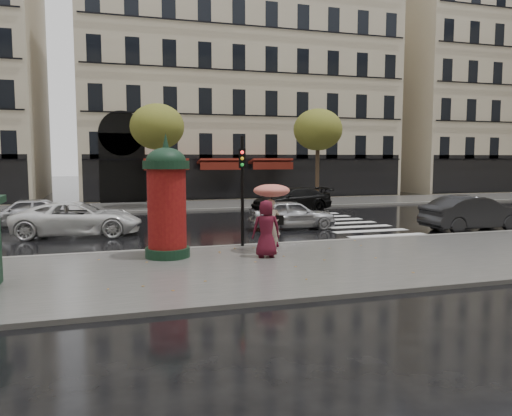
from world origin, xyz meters
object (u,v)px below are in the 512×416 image
object	(u,v)px
car_darkgrey	(473,213)
car_white	(78,219)
woman_red	(269,225)
car_black	(291,200)
car_silver	(292,214)
man_burgundy	(266,229)
woman_umbrella	(272,206)
traffic_light	(242,180)
morris_column	(167,198)
car_far_silver	(24,212)

from	to	relation	value
car_darkgrey	car_white	xyz separation A→B (m)	(-16.85, 3.62, -0.06)
woman_red	car_black	world-z (taller)	woman_red
woman_red	car_white	bearing A→B (deg)	-51.21
car_silver	car_darkgrey	world-z (taller)	car_darkgrey
man_burgundy	car_black	bearing A→B (deg)	-105.72
woman_umbrella	car_darkgrey	bearing A→B (deg)	14.41
woman_umbrella	traffic_light	xyz separation A→B (m)	(-0.67, 1.22, 0.81)
woman_umbrella	man_burgundy	bearing A→B (deg)	-118.53
car_silver	car_black	size ratio (longest dim) A/B	0.79
morris_column	car_darkgrey	distance (m)	14.21
traffic_light	car_darkgrey	xyz separation A→B (m)	(11.13, 1.47, -1.69)
woman_umbrella	woman_red	xyz separation A→B (m)	(0.17, 0.78, -0.75)
woman_umbrella	man_burgundy	size ratio (longest dim) A/B	1.29
car_black	traffic_light	bearing A→B (deg)	-35.12
car_white	woman_red	bearing A→B (deg)	-123.55
car_silver	car_white	xyz separation A→B (m)	(-9.27, 0.77, 0.04)
car_silver	car_darkgrey	size ratio (longest dim) A/B	0.84
woman_red	car_far_silver	distance (m)	12.80
woman_umbrella	car_black	world-z (taller)	woman_umbrella
car_white	car_black	distance (m)	13.42
car_silver	car_white	world-z (taller)	car_white
morris_column	car_darkgrey	xyz separation A→B (m)	(13.92, 2.61, -1.20)
morris_column	car_darkgrey	world-z (taller)	morris_column
woman_red	man_burgundy	bearing A→B (deg)	57.56
car_darkgrey	car_far_silver	distance (m)	20.64
car_silver	traffic_light	bearing A→B (deg)	143.95
man_burgundy	car_far_silver	bearing A→B (deg)	-43.21
woman_umbrella	woman_red	world-z (taller)	woman_umbrella
woman_umbrella	car_far_silver	bearing A→B (deg)	132.34
car_white	car_black	bearing A→B (deg)	-56.05
woman_umbrella	morris_column	xyz separation A→B (m)	(-3.46, 0.08, 0.32)
traffic_light	car_black	xyz separation A→B (m)	(6.20, 11.27, -1.74)
car_white	man_burgundy	bearing A→B (deg)	-134.06
car_black	car_far_silver	size ratio (longest dim) A/B	1.23
car_black	morris_column	bearing A→B (deg)	-42.20
man_burgundy	car_black	xyz separation A→B (m)	(6.00, 13.37, -0.30)
morris_column	car_white	xyz separation A→B (m)	(-2.93, 6.23, -1.27)
woman_umbrella	car_far_silver	xyz separation A→B (m)	(-8.92, 9.79, -0.97)
car_far_silver	woman_red	bearing A→B (deg)	43.35
woman_umbrella	car_darkgrey	xyz separation A→B (m)	(10.46, 2.69, -0.88)
car_white	car_far_silver	world-z (taller)	car_white
car_darkgrey	car_white	distance (m)	17.23
car_darkgrey	car_black	size ratio (longest dim) A/B	0.94
woman_umbrella	car_black	bearing A→B (deg)	66.14
woman_umbrella	car_white	bearing A→B (deg)	135.37
woman_umbrella	traffic_light	size ratio (longest dim) A/B	0.60
man_burgundy	traffic_light	bearing A→B (deg)	-76.28
car_black	car_far_silver	bearing A→B (deg)	-85.73
morris_column	car_black	xyz separation A→B (m)	(8.98, 12.41, -1.25)
woman_red	man_burgundy	xyz separation A→B (m)	(-0.65, -1.67, 0.11)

